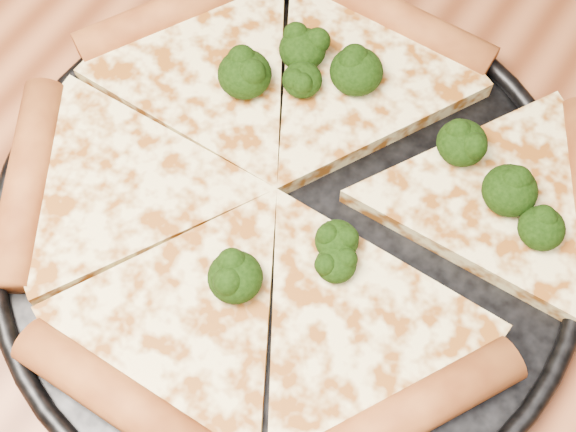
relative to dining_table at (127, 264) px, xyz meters
The scene contains 5 objects.
ground 0.66m from the dining_table, ahead, with size 4.00×4.00×0.00m, color brown.
dining_table is the anchor object (origin of this frame).
pizza_pan 0.16m from the dining_table, 28.74° to the left, with size 0.37×0.37×0.02m.
pizza 0.16m from the dining_table, 36.63° to the left, with size 0.40×0.35×0.03m.
broccoli_florets 0.21m from the dining_table, 44.88° to the left, with size 0.24×0.19×0.03m.
Camera 1 is at (0.23, -0.12, 1.23)m, focal length 51.90 mm.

